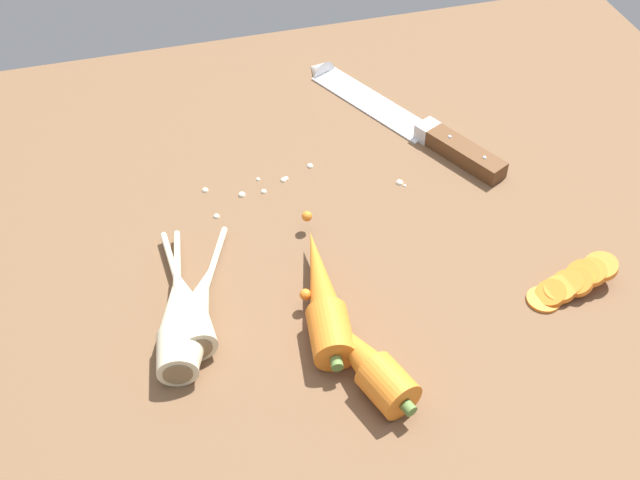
{
  "coord_description": "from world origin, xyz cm",
  "views": [
    {
      "loc": [
        -16.69,
        -62.11,
        63.35
      ],
      "look_at": [
        0.0,
        -2.0,
        1.5
      ],
      "focal_mm": 44.75,
      "sensor_mm": 36.0,
      "label": 1
    }
  ],
  "objects_px": {
    "parsnip_front": "(186,307)",
    "parsnip_mid_right": "(177,321)",
    "parsnip_mid_left": "(194,316)",
    "chefs_knife": "(395,114)",
    "whole_carrot": "(323,296)",
    "carrot_slice_stack": "(572,282)",
    "whole_carrot_second": "(362,357)"
  },
  "relations": [
    {
      "from": "whole_carrot_second",
      "to": "parsnip_mid_right",
      "type": "bearing_deg",
      "value": 150.51
    },
    {
      "from": "parsnip_mid_right",
      "to": "carrot_slice_stack",
      "type": "relative_size",
      "value": 1.94
    },
    {
      "from": "whole_carrot",
      "to": "parsnip_mid_left",
      "type": "xyz_separation_m",
      "value": [
        -0.13,
        0.01,
        -0.0
      ]
    },
    {
      "from": "carrot_slice_stack",
      "to": "parsnip_mid_left",
      "type": "bearing_deg",
      "value": 172.04
    },
    {
      "from": "chefs_knife",
      "to": "parsnip_mid_left",
      "type": "height_order",
      "value": "parsnip_mid_left"
    },
    {
      "from": "whole_carrot_second",
      "to": "parsnip_front",
      "type": "relative_size",
      "value": 0.96
    },
    {
      "from": "chefs_knife",
      "to": "whole_carrot",
      "type": "relative_size",
      "value": 1.5
    },
    {
      "from": "parsnip_mid_left",
      "to": "carrot_slice_stack",
      "type": "xyz_separation_m",
      "value": [
        0.39,
        -0.05,
        -0.01
      ]
    },
    {
      "from": "whole_carrot",
      "to": "whole_carrot_second",
      "type": "distance_m",
      "value": 0.09
    },
    {
      "from": "parsnip_mid_left",
      "to": "parsnip_front",
      "type": "bearing_deg",
      "value": 115.25
    },
    {
      "from": "whole_carrot",
      "to": "parsnip_front",
      "type": "height_order",
      "value": "whole_carrot"
    },
    {
      "from": "parsnip_mid_left",
      "to": "carrot_slice_stack",
      "type": "height_order",
      "value": "parsnip_mid_left"
    },
    {
      "from": "parsnip_mid_right",
      "to": "whole_carrot",
      "type": "bearing_deg",
      "value": -3.2
    },
    {
      "from": "whole_carrot",
      "to": "carrot_slice_stack",
      "type": "relative_size",
      "value": 2.07
    },
    {
      "from": "carrot_slice_stack",
      "to": "parsnip_front",
      "type": "bearing_deg",
      "value": 170.23
    },
    {
      "from": "whole_carrot",
      "to": "parsnip_mid_left",
      "type": "height_order",
      "value": "whole_carrot"
    },
    {
      "from": "chefs_knife",
      "to": "carrot_slice_stack",
      "type": "distance_m",
      "value": 0.35
    },
    {
      "from": "whole_carrot",
      "to": "parsnip_mid_left",
      "type": "bearing_deg",
      "value": 175.44
    },
    {
      "from": "parsnip_front",
      "to": "parsnip_mid_left",
      "type": "distance_m",
      "value": 0.02
    },
    {
      "from": "whole_carrot",
      "to": "chefs_knife",
      "type": "bearing_deg",
      "value": 58.43
    },
    {
      "from": "parsnip_front",
      "to": "parsnip_mid_right",
      "type": "relative_size",
      "value": 0.88
    },
    {
      "from": "parsnip_front",
      "to": "carrot_slice_stack",
      "type": "bearing_deg",
      "value": -9.77
    },
    {
      "from": "chefs_knife",
      "to": "whole_carrot",
      "type": "distance_m",
      "value": 0.35
    },
    {
      "from": "chefs_knife",
      "to": "whole_carrot_second",
      "type": "height_order",
      "value": "whole_carrot_second"
    },
    {
      "from": "parsnip_mid_right",
      "to": "parsnip_mid_left",
      "type": "bearing_deg",
      "value": 7.11
    },
    {
      "from": "whole_carrot",
      "to": "parsnip_mid_left",
      "type": "distance_m",
      "value": 0.13
    },
    {
      "from": "chefs_knife",
      "to": "parsnip_front",
      "type": "xyz_separation_m",
      "value": [
        -0.32,
        -0.27,
        0.01
      ]
    },
    {
      "from": "whole_carrot_second",
      "to": "parsnip_mid_left",
      "type": "distance_m",
      "value": 0.17
    },
    {
      "from": "parsnip_mid_left",
      "to": "carrot_slice_stack",
      "type": "distance_m",
      "value": 0.39
    },
    {
      "from": "parsnip_front",
      "to": "carrot_slice_stack",
      "type": "xyz_separation_m",
      "value": [
        0.4,
        -0.07,
        -0.01
      ]
    },
    {
      "from": "chefs_knife",
      "to": "parsnip_mid_right",
      "type": "bearing_deg",
      "value": -138.9
    },
    {
      "from": "parsnip_mid_left",
      "to": "parsnip_mid_right",
      "type": "relative_size",
      "value": 0.95
    }
  ]
}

